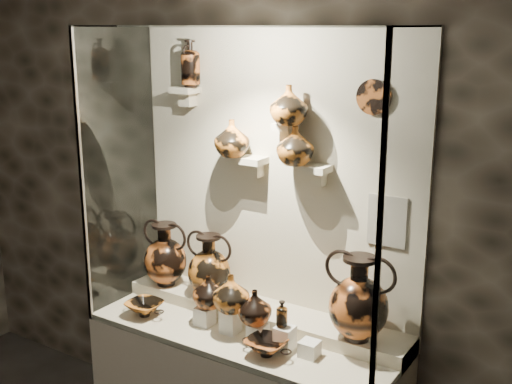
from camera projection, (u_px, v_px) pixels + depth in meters
wall_back at (276, 178)px, 3.47m from camera, size 5.00×0.02×3.20m
front_tier at (244, 333)px, 3.40m from camera, size 1.68×0.58×0.03m
rear_tier at (262, 315)px, 3.54m from camera, size 1.70×0.25×0.10m
back_panel at (276, 178)px, 3.46m from camera, size 1.70×0.03×1.60m
glass_front at (208, 204)px, 2.96m from camera, size 1.70×0.01×1.60m
glass_left at (120, 170)px, 3.65m from camera, size 0.01×0.60×1.60m
glass_right at (406, 217)px, 2.76m from camera, size 0.01×0.60×1.60m
glass_top at (243, 26)px, 3.00m from camera, size 1.70×0.60×0.01m
frame_post_left at (82, 180)px, 3.41m from camera, size 0.02×0.02×1.60m
frame_post_right at (379, 234)px, 2.53m from camera, size 0.02×0.02×1.60m
pedestal_a at (205, 316)px, 3.46m from camera, size 0.09×0.09×0.10m
pedestal_b at (231, 321)px, 3.37m from camera, size 0.09×0.09×0.13m
pedestal_c at (258, 332)px, 3.28m from camera, size 0.09×0.09×0.09m
pedestal_d at (285, 338)px, 3.20m from camera, size 0.09×0.09×0.12m
pedestal_e at (310, 349)px, 3.13m from camera, size 0.09×0.09×0.08m
bracket_ul at (185, 90)px, 3.57m from camera, size 0.14×0.12×0.04m
bracket_ca at (253, 160)px, 3.43m from camera, size 0.14×0.12×0.04m
bracket_cb at (285, 126)px, 3.27m from camera, size 0.10×0.12×0.04m
bracket_cc at (316, 169)px, 3.23m from camera, size 0.14×0.12×0.04m
amphora_left at (165, 254)px, 3.78m from camera, size 0.38×0.38×0.38m
amphora_mid at (209, 265)px, 3.62m from camera, size 0.33×0.33×0.37m
amphora_right at (358, 298)px, 3.11m from camera, size 0.46×0.46×0.43m
jug_a at (209, 291)px, 3.43m from camera, size 0.21×0.21×0.18m
jug_b at (231, 293)px, 3.31m from camera, size 0.23×0.23×0.20m
jug_c at (255, 307)px, 3.26m from camera, size 0.21×0.21×0.18m
lekythos_small at (282, 312)px, 3.16m from camera, size 0.09×0.09×0.16m
kylix_left at (145, 307)px, 3.56m from camera, size 0.30×0.27×0.10m
kylix_right at (267, 345)px, 3.13m from camera, size 0.29×0.25×0.10m
lekythos_tall at (191, 61)px, 3.50m from camera, size 0.13×0.13×0.29m
ovoid_vase_a at (232, 138)px, 3.41m from camera, size 0.23×0.23×0.20m
ovoid_vase_b at (289, 105)px, 3.18m from camera, size 0.24×0.24×0.20m
ovoid_vase_c at (295, 145)px, 3.21m from camera, size 0.23×0.23×0.20m
wall_plate at (374, 97)px, 3.03m from camera, size 0.17×0.02×0.17m
info_placard at (387, 221)px, 3.14m from camera, size 0.19×0.01×0.26m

